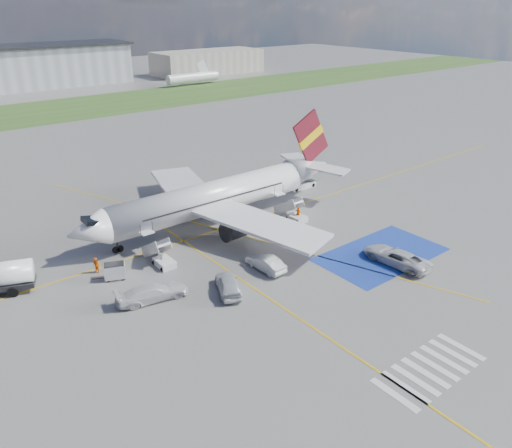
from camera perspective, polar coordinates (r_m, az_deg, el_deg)
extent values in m
plane|color=#60605E|center=(51.18, 3.55, -5.09)|extent=(400.00, 400.00, 0.00)
cube|color=#2D4C1E|center=(133.76, -25.22, 11.26)|extent=(400.00, 30.00, 0.01)
cube|color=gold|center=(59.60, -4.14, -0.64)|extent=(120.00, 0.20, 0.01)
cube|color=gold|center=(42.25, 7.60, -12.36)|extent=(0.20, 60.00, 0.01)
cube|color=gold|center=(59.60, -4.14, -0.64)|extent=(20.71, 56.45, 0.01)
cube|color=navy|center=(55.45, 14.09, -3.38)|extent=(14.00, 8.00, 0.01)
cube|color=silver|center=(37.86, 15.56, -18.29)|extent=(0.60, 4.00, 0.01)
cube|color=silver|center=(38.64, 16.69, -17.43)|extent=(0.60, 4.00, 0.01)
cube|color=silver|center=(39.43, 17.76, -16.60)|extent=(0.60, 4.00, 0.01)
cube|color=silver|center=(40.25, 18.78, -15.80)|extent=(0.60, 4.00, 0.01)
cube|color=silver|center=(41.09, 19.74, -15.03)|extent=(0.60, 4.00, 0.01)
cube|color=silver|center=(41.94, 20.67, -14.28)|extent=(0.60, 4.00, 0.01)
cube|color=silver|center=(42.81, 21.55, -13.56)|extent=(0.60, 4.00, 0.01)
cube|color=silver|center=(43.70, 22.39, -12.87)|extent=(0.60, 4.00, 0.01)
cube|color=gray|center=(176.25, -22.64, 16.35)|extent=(48.00, 18.00, 12.00)
cube|color=gray|center=(193.34, -5.51, 17.96)|extent=(40.00, 16.00, 8.00)
cylinder|color=silver|center=(59.81, -5.33, 2.95)|extent=(26.00, 3.90, 3.90)
cone|color=silver|center=(53.83, -18.74, -0.82)|extent=(4.00, 3.90, 3.90)
cube|color=black|center=(53.59, -18.30, 0.37)|extent=(1.67, 1.90, 0.82)
cone|color=silver|center=(69.27, 5.95, 6.29)|extent=(6.50, 3.90, 3.90)
cube|color=silver|center=(54.22, 0.55, 0.04)|extent=(9.86, 15.95, 1.40)
cube|color=silver|center=(67.33, -8.61, 4.71)|extent=(9.86, 15.95, 1.40)
cylinder|color=#38383A|center=(56.34, -2.10, -0.57)|extent=(3.40, 2.10, 2.10)
cylinder|color=#38383A|center=(64.99, -7.99, 2.70)|extent=(3.40, 2.10, 2.10)
cube|color=maroon|center=(68.25, 6.30, 9.85)|extent=(6.62, 0.30, 7.45)
cube|color=yellow|center=(68.25, 6.30, 9.85)|extent=(4.36, 0.40, 3.08)
cube|color=silver|center=(67.34, 8.25, 6.26)|extent=(4.73, 5.95, 0.49)
cube|color=silver|center=(71.66, 4.54, 7.55)|extent=(4.73, 5.95, 0.49)
cube|color=black|center=(58.15, -4.27, 2.72)|extent=(19.50, 0.04, 0.18)
cube|color=black|center=(61.23, -6.36, 3.77)|extent=(19.50, 0.04, 0.18)
cube|color=silver|center=(53.02, -11.33, -2.68)|extent=(1.40, 3.73, 2.32)
cube|color=silver|center=(54.12, -12.37, -0.96)|extent=(1.40, 1.00, 0.12)
cylinder|color=black|center=(53.63, -13.08, -0.62)|extent=(0.06, 0.06, 1.10)
cylinder|color=black|center=(54.16, -11.76, -0.24)|extent=(0.06, 0.06, 1.10)
cube|color=silver|center=(52.25, -10.41, -4.38)|extent=(1.60, 2.40, 0.70)
cube|color=silver|center=(62.58, 3.74, 2.07)|extent=(1.40, 3.73, 2.32)
cube|color=silver|center=(63.52, 2.62, 3.46)|extent=(1.40, 1.00, 0.12)
cylinder|color=black|center=(62.89, 2.15, 3.79)|extent=(0.06, 0.06, 1.10)
cylinder|color=black|center=(63.76, 3.11, 4.06)|extent=(0.06, 0.06, 1.10)
cube|color=silver|center=(61.93, 4.70, 0.69)|extent=(1.60, 2.40, 0.70)
cube|color=silver|center=(50.82, -15.84, -5.19)|extent=(2.31, 1.88, 1.40)
cube|color=black|center=(50.46, -15.93, -4.45)|extent=(2.18, 1.75, 0.12)
cube|color=silver|center=(72.97, 5.26, 4.40)|extent=(4.37, 1.54, 0.72)
cube|color=black|center=(73.45, 5.91, 5.04)|extent=(2.86, 1.14, 0.81)
imported|color=#B7B9BE|center=(46.84, -3.18, -6.90)|extent=(3.89, 5.31, 1.68)
imported|color=#ACAFB4|center=(50.54, 1.11, -4.46)|extent=(1.84, 4.72, 1.53)
imported|color=silver|center=(53.47, 15.80, -3.41)|extent=(2.89, 5.70, 2.09)
imported|color=silver|center=(46.57, -11.75, -7.44)|extent=(5.31, 2.99, 1.96)
imported|color=#DF610B|center=(54.89, -10.30, -2.39)|extent=(0.66, 0.68, 1.57)
imported|color=orange|center=(52.35, -17.80, -4.56)|extent=(0.88, 0.99, 1.67)
imported|color=orange|center=(61.87, 4.85, 1.19)|extent=(0.59, 1.08, 1.75)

